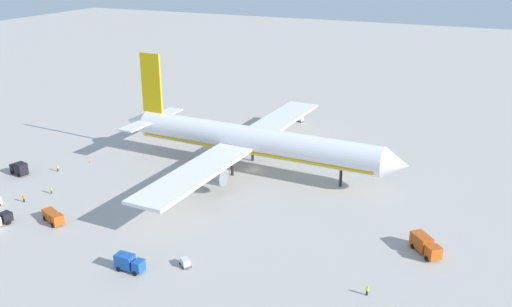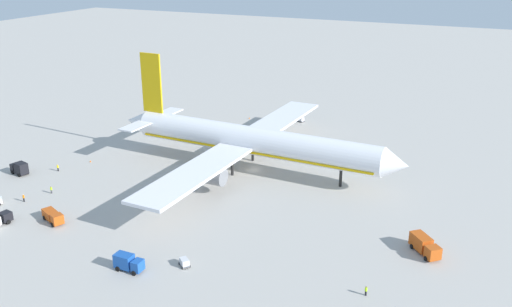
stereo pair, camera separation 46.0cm
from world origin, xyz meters
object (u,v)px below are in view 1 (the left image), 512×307
Objects in this scene: baggage_cart_1 at (185,262)px; baggage_cart_2 at (300,119)px; service_truck_5 at (53,216)px; traffic_cone_1 at (90,161)px; ground_worker_1 at (24,198)px; service_truck_2 at (129,263)px; airliner at (249,141)px; traffic_cone_0 at (249,118)px; ground_worker_4 at (367,291)px; ground_worker_3 at (58,168)px; service_truck_1 at (19,168)px; service_truck_3 at (425,245)px; ground_worker_0 at (51,190)px.

baggage_cart_2 is (-11.22, 88.76, 0.05)m from baggage_cart_1.
service_truck_5 is 33.37m from traffic_cone_1.
baggage_cart_1 is 0.84× the size of baggage_cart_2.
baggage_cart_2 reaches higher than baggage_cart_1.
ground_worker_1 reaches higher than baggage_cart_1.
airliner is at bearing 90.97° from service_truck_2.
service_truck_2 is at bearing -77.84° from traffic_cone_0.
service_truck_5 is 2.09× the size of baggage_cart_2.
ground_worker_4 is 99.11m from traffic_cone_0.
service_truck_5 reaches higher than ground_worker_3.
airliner is 57.52m from ground_worker_4.
baggage_cart_2 is at bearing 55.84° from service_truck_1.
ground_worker_3 is at bearing -153.76° from airliner.
ground_worker_1 reaches higher than traffic_cone_1.
airliner is at bearing 45.73° from ground_worker_1.
service_truck_3 is at bearing 69.79° from ground_worker_4.
baggage_cart_1 is at bearing 32.59° from service_truck_2.
service_truck_3 is at bearing -54.03° from baggage_cart_2.
service_truck_2 is 9.47× the size of traffic_cone_0.
traffic_cone_1 is (-5.08, 19.06, -0.59)m from ground_worker_0.
ground_worker_0 reaches higher than traffic_cone_1.
service_truck_5 is 14.81m from ground_worker_0.
traffic_cone_1 is at bearing 136.88° from service_truck_2.
baggage_cart_1 is 46.37m from ground_worker_1.
airliner reaches higher than traffic_cone_1.
traffic_cone_1 is at bearing 160.54° from ground_worker_4.
ground_worker_0 is 1.01× the size of ground_worker_4.
airliner is 47.84× the size of ground_worker_0.
baggage_cart_1 is at bearing -78.89° from airliner.
service_truck_2 is 52.84m from service_truck_3.
service_truck_2 reaches higher than ground_worker_0.
airliner is 15.71× the size of service_truck_2.
service_truck_2 is 1.64× the size of baggage_cart_2.
ground_worker_1 is 3.23× the size of traffic_cone_1.
service_truck_3 is at bearing 30.78° from service_truck_2.
ground_worker_3 is at bearing 109.54° from ground_worker_1.
service_truck_3 is 2.14× the size of baggage_cart_2.
service_truck_3 is at bearing -27.07° from airliner.
ground_worker_0 is at bearing 68.42° from ground_worker_1.
service_truck_2 is 3.08× the size of ground_worker_4.
service_truck_3 is at bearing 14.90° from service_truck_5.
baggage_cart_2 is 81.75m from ground_worker_0.
ground_worker_3 reaches higher than ground_worker_4.
service_truck_2 is (0.86, -50.67, -5.91)m from airliner.
baggage_cart_2 reaches higher than traffic_cone_0.
ground_worker_4 is (42.18, -84.16, 0.04)m from baggage_cart_2.
service_truck_5 is 88.28m from baggage_cart_2.
ground_worker_1 is at bearing -83.65° from traffic_cone_1.
airliner is 48.05m from ground_worker_3.
ground_worker_4 is (39.04, 9.76, -0.70)m from service_truck_2.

